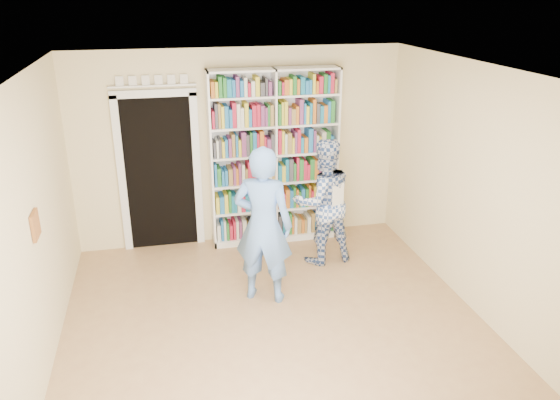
# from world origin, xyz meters

# --- Properties ---
(floor) EXTENTS (5.00, 5.00, 0.00)m
(floor) POSITION_xyz_m (0.00, 0.00, 0.00)
(floor) COLOR #A0734D
(floor) RESTS_ON ground
(ceiling) EXTENTS (5.00, 5.00, 0.00)m
(ceiling) POSITION_xyz_m (0.00, 0.00, 2.70)
(ceiling) COLOR white
(ceiling) RESTS_ON wall_back
(wall_back) EXTENTS (4.50, 0.00, 4.50)m
(wall_back) POSITION_xyz_m (0.00, 2.50, 1.35)
(wall_back) COLOR beige
(wall_back) RESTS_ON floor
(wall_left) EXTENTS (0.00, 5.00, 5.00)m
(wall_left) POSITION_xyz_m (-2.25, 0.00, 1.35)
(wall_left) COLOR beige
(wall_left) RESTS_ON floor
(wall_right) EXTENTS (0.00, 5.00, 5.00)m
(wall_right) POSITION_xyz_m (2.25, 0.00, 1.35)
(wall_right) COLOR beige
(wall_right) RESTS_ON floor
(bookshelf) EXTENTS (1.77, 0.33, 2.44)m
(bookshelf) POSITION_xyz_m (0.45, 2.34, 1.23)
(bookshelf) COLOR white
(bookshelf) RESTS_ON floor
(doorway) EXTENTS (1.10, 0.08, 2.43)m
(doorway) POSITION_xyz_m (-1.10, 2.48, 1.18)
(doorway) COLOR black
(doorway) RESTS_ON floor
(wall_art) EXTENTS (0.03, 0.25, 0.25)m
(wall_art) POSITION_xyz_m (-2.23, 0.20, 1.40)
(wall_art) COLOR brown
(wall_art) RESTS_ON wall_left
(man_blue) EXTENTS (0.80, 0.68, 1.84)m
(man_blue) POSITION_xyz_m (-0.01, 0.78, 0.92)
(man_blue) COLOR #5F8CD4
(man_blue) RESTS_ON floor
(man_plaid) EXTENTS (0.88, 0.73, 1.67)m
(man_plaid) POSITION_xyz_m (0.92, 1.55, 0.84)
(man_plaid) COLOR #2C4887
(man_plaid) RESTS_ON floor
(paper_sheet) EXTENTS (0.18, 0.11, 0.29)m
(paper_sheet) POSITION_xyz_m (1.05, 1.33, 0.99)
(paper_sheet) COLOR white
(paper_sheet) RESTS_ON man_plaid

